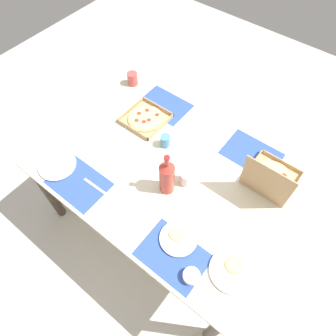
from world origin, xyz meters
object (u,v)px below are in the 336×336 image
Objects in this scene: plate_near_right at (57,165)px; cup_spare at (186,178)px; soda_bottle at (167,177)px; cup_clear_right at (165,141)px; plate_far_left at (232,270)px; condiment_bowl at (191,276)px; pizza_box_corner_right at (270,178)px; cup_dark at (133,79)px; plate_far_right at (178,238)px; pizza_box_center at (146,119)px.

cup_spare reaches higher than plate_near_right.
soda_bottle reaches higher than cup_clear_right.
plate_near_right is 2.79× the size of cup_clear_right.
plate_far_left is at bearing 150.12° from cup_spare.
soda_bottle is 3.65× the size of condiment_bowl.
pizza_box_corner_right reaches higher than cup_dark.
plate_near_right is at bearing -1.99° from condiment_bowl.
condiment_bowl is (0.15, 0.15, 0.01)m from plate_far_left.
cup_clear_right is at bearing -128.17° from plate_near_right.
plate_far_right is 0.64× the size of soda_bottle.
condiment_bowl reaches higher than plate_far_right.
condiment_bowl is at bearing 46.52° from plate_far_left.
cup_spare is (-0.06, -0.11, -0.09)m from soda_bottle.
soda_bottle is 3.31× the size of cup_dark.
plate_far_left is 0.61m from soda_bottle.
cup_spare is (-0.71, -0.41, 0.04)m from plate_near_right.
cup_clear_right is 0.96× the size of condiment_bowl.
cup_spare is at bearing 37.13° from pizza_box_corner_right.
condiment_bowl is at bearing 142.85° from cup_dark.
plate_far_right is (-0.89, -0.09, 0.00)m from plate_near_right.
plate_far_left is at bearing 162.29° from soda_bottle.
cup_dark is at bearing -29.24° from cup_clear_right.
condiment_bowl reaches higher than pizza_box_center.
plate_near_right is 1.07m from condiment_bowl.
cup_dark is (1.35, -0.75, 0.04)m from plate_far_left.
soda_bottle is at bearing 41.46° from pizza_box_corner_right.
plate_far_right is at bearing 141.63° from pizza_box_center.
pizza_box_corner_right reaches higher than cup_spare.
cup_clear_right is (0.78, -0.44, 0.03)m from plate_far_left.
pizza_box_center is at bearing 144.60° from cup_dark.
cup_dark is (0.32, -0.23, 0.04)m from pizza_box_center.
cup_spare reaches higher than plate_far_right.
cup_dark reaches higher than cup_clear_right.
plate_far_right is 2.35× the size of condiment_bowl.
pizza_box_corner_right is at bearing -167.08° from cup_clear_right.
plate_near_right is at bearing 5.51° from plate_far_right.
plate_far_right is 0.21m from condiment_bowl.
soda_bottle is at bearing -38.70° from condiment_bowl.
pizza_box_corner_right is 0.63m from soda_bottle.
plate_far_left is 0.73× the size of soda_bottle.
pizza_box_corner_right is 1.26m from cup_dark.
condiment_bowl is (-1.20, 0.91, -0.03)m from cup_dark.
cup_spare is at bearing 151.11° from cup_dark.
pizza_box_center is 1.11m from condiment_bowl.
soda_bottle is at bearing -17.71° from plate_far_left.
pizza_box_center is at bearing -38.37° from plate_far_right.
plate_near_right is at bearing 73.94° from pizza_box_center.
cup_clear_right is (0.28, -0.15, -0.00)m from cup_spare.
pizza_box_center is 1.36× the size of plate_far_right.
pizza_box_center is 0.39m from cup_dark.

